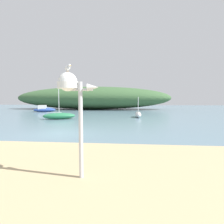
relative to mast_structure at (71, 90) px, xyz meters
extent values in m
plane|color=slate|center=(-3.30, 7.46, -2.72)|extent=(120.00, 120.00, 0.00)
ellipsoid|color=#3D6038|center=(-7.25, 37.54, 0.00)|extent=(37.52, 11.35, 5.43)
cylinder|color=silver|center=(0.26, 0.00, -1.14)|extent=(0.12, 0.12, 2.75)
cylinder|color=silver|center=(0.26, 0.00, 0.02)|extent=(0.72, 0.07, 0.07)
cylinder|color=white|center=(-0.09, 0.00, 0.14)|extent=(0.58, 0.58, 0.18)
sphere|color=white|center=(-0.09, 0.00, 0.24)|extent=(0.53, 0.53, 0.53)
cone|color=silver|center=(0.62, 0.00, 0.08)|extent=(0.31, 0.21, 0.21)
cylinder|color=orange|center=(-0.08, 0.02, 0.53)|extent=(0.01, 0.01, 0.05)
cylinder|color=orange|center=(-0.11, -0.02, 0.53)|extent=(0.01, 0.01, 0.05)
ellipsoid|color=white|center=(-0.09, 0.00, 0.61)|extent=(0.24, 0.21, 0.12)
ellipsoid|color=#9EA0A8|center=(-0.09, 0.00, 0.63)|extent=(0.22, 0.19, 0.04)
sphere|color=white|center=(-0.02, -0.05, 0.67)|extent=(0.08, 0.08, 0.08)
cone|color=gold|center=(0.04, -0.09, 0.67)|extent=(0.06, 0.05, 0.02)
ellipsoid|color=#287A4C|center=(-6.93, 16.12, -2.33)|extent=(4.12, 2.69, 0.78)
cylinder|color=silver|center=(-6.93, 16.12, -0.10)|extent=(0.08, 0.08, 4.13)
cylinder|color=silver|center=(-7.47, 15.92, -1.92)|extent=(1.65, 0.65, 0.06)
ellipsoid|color=#2D4C9E|center=(-14.49, 27.68, -2.32)|extent=(4.34, 2.64, 0.79)
cube|color=silver|center=(-14.88, 27.55, -1.81)|extent=(1.72, 1.55, 0.78)
ellipsoid|color=white|center=(2.88, 19.00, -2.33)|extent=(0.89, 2.69, 0.78)
cylinder|color=silver|center=(2.88, 19.00, -1.08)|extent=(0.08, 0.08, 2.18)
cylinder|color=silver|center=(2.90, 18.60, -1.92)|extent=(0.11, 1.20, 0.06)
camera|label=1|loc=(1.62, -4.87, -0.25)|focal=28.39mm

